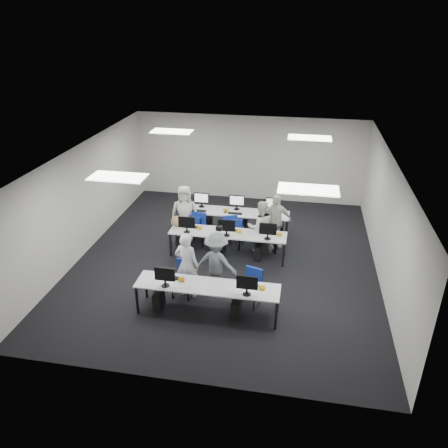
% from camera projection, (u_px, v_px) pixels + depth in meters
% --- Properties ---
extents(room, '(9.00, 9.02, 3.00)m').
position_uv_depth(room, '(227.00, 210.00, 11.38)').
color(room, black).
rests_on(room, ground).
extents(ceiling_panels, '(5.20, 4.60, 0.02)m').
position_uv_depth(ceiling_panels, '(227.00, 155.00, 10.73)').
color(ceiling_panels, white).
rests_on(ceiling_panels, room).
extents(desk_front, '(3.20, 0.70, 0.73)m').
position_uv_depth(desk_front, '(207.00, 287.00, 9.62)').
color(desk_front, silver).
rests_on(desk_front, ground).
extents(desk_mid, '(3.20, 0.70, 0.73)m').
position_uv_depth(desk_mid, '(228.00, 234.00, 11.92)').
color(desk_mid, silver).
rests_on(desk_mid, ground).
extents(desk_back, '(3.20, 0.70, 0.73)m').
position_uv_depth(desk_back, '(236.00, 213.00, 13.15)').
color(desk_back, silver).
rests_on(desk_back, ground).
extents(equipment_front, '(2.51, 0.41, 1.19)m').
position_uv_depth(equipment_front, '(199.00, 299.00, 9.77)').
color(equipment_front, '#0C1AA2').
rests_on(equipment_front, desk_front).
extents(equipment_mid, '(2.91, 0.41, 1.19)m').
position_uv_depth(equipment_mid, '(221.00, 244.00, 12.07)').
color(equipment_mid, white).
rests_on(equipment_mid, desk_mid).
extents(equipment_back, '(2.91, 0.41, 1.19)m').
position_uv_depth(equipment_back, '(242.00, 223.00, 13.28)').
color(equipment_back, white).
rests_on(equipment_back, desk_back).
extents(chair_0, '(0.47, 0.51, 0.88)m').
position_uv_depth(chair_0, '(183.00, 285.00, 10.43)').
color(chair_0, navy).
rests_on(chair_0, ground).
extents(chair_1, '(0.55, 0.57, 0.87)m').
position_uv_depth(chair_1, '(251.00, 293.00, 10.12)').
color(chair_1, navy).
rests_on(chair_1, ground).
extents(chair_2, '(0.48, 0.52, 0.92)m').
position_uv_depth(chair_2, '(197.00, 235.00, 12.73)').
color(chair_2, navy).
rests_on(chair_2, ground).
extents(chair_3, '(0.59, 0.61, 0.92)m').
position_uv_depth(chair_3, '(231.00, 238.00, 12.54)').
color(chair_3, navy).
rests_on(chair_3, ground).
extents(chair_4, '(0.58, 0.61, 0.92)m').
position_uv_depth(chair_4, '(267.00, 242.00, 12.35)').
color(chair_4, navy).
rests_on(chair_4, ground).
extents(chair_5, '(0.50, 0.52, 0.81)m').
position_uv_depth(chair_5, '(198.00, 231.00, 13.02)').
color(chair_5, navy).
rests_on(chair_5, ground).
extents(chair_6, '(0.44, 0.47, 0.82)m').
position_uv_depth(chair_6, '(236.00, 234.00, 12.83)').
color(chair_6, navy).
rests_on(chair_6, ground).
extents(chair_7, '(0.55, 0.58, 0.96)m').
position_uv_depth(chair_7, '(271.00, 234.00, 12.74)').
color(chair_7, navy).
rests_on(chair_7, ground).
extents(handbag, '(0.42, 0.32, 0.31)m').
position_uv_depth(handbag, '(178.00, 221.00, 12.19)').
color(handbag, '#94744C').
rests_on(handbag, desk_mid).
extents(student_0, '(0.67, 0.50, 1.65)m').
position_uv_depth(student_0, '(187.00, 265.00, 10.19)').
color(student_0, silver).
rests_on(student_0, ground).
extents(student_1, '(0.88, 0.78, 1.53)m').
position_uv_depth(student_1, '(261.00, 227.00, 12.14)').
color(student_1, silver).
rests_on(student_1, ground).
extents(student_2, '(0.90, 0.68, 1.67)m').
position_uv_depth(student_2, '(185.00, 213.00, 12.79)').
color(student_2, silver).
rests_on(student_2, ground).
extents(student_3, '(1.03, 0.71, 1.62)m').
position_uv_depth(student_3, '(275.00, 222.00, 12.33)').
color(student_3, silver).
rests_on(student_3, ground).
extents(photographer, '(1.10, 0.76, 1.56)m').
position_uv_depth(photographer, '(216.00, 263.00, 10.37)').
color(photographer, slate).
rests_on(photographer, ground).
extents(dslr_camera, '(0.17, 0.20, 0.10)m').
position_uv_depth(dslr_camera, '(219.00, 228.00, 10.15)').
color(dslr_camera, black).
rests_on(dslr_camera, photographer).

